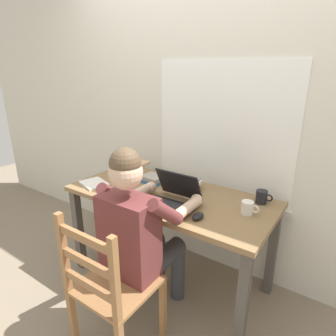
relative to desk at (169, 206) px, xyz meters
The scene contains 13 objects.
ground_plane 0.65m from the desk, ahead, with size 8.00×8.00×0.00m, color gray.
back_wall 0.77m from the desk, 89.50° to the left, with size 6.00×0.08×2.60m.
desk is the anchor object (origin of this frame).
seated_person 0.43m from the desk, 79.80° to the right, with size 0.50×0.60×1.24m.
wooden_chair 0.74m from the desk, 83.80° to the right, with size 0.42×0.42×0.93m.
laptop 0.24m from the desk, 52.21° to the right, with size 0.33×0.33×0.22m.
computer_mouse 0.43m from the desk, 30.26° to the right, with size 0.06×0.10×0.03m, color black.
coffee_mug_white 0.60m from the desk, ahead, with size 0.12×0.08×0.09m.
coffee_mug_dark 0.66m from the desk, 20.64° to the left, with size 0.11×0.08×0.09m.
book_stack_main 0.22m from the desk, 67.91° to the left, with size 0.20×0.17×0.09m.
book_stack_side 0.29m from the desk, 155.19° to the left, with size 0.20×0.16×0.06m.
paper_pile_near_laptop 0.63m from the desk, 162.18° to the right, with size 0.22×0.17×0.02m, color white.
paper_pile_back_corner 0.23m from the desk, 88.24° to the right, with size 0.18×0.16×0.01m, color white.
Camera 1 is at (1.08, -1.59, 1.63)m, focal length 30.59 mm.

